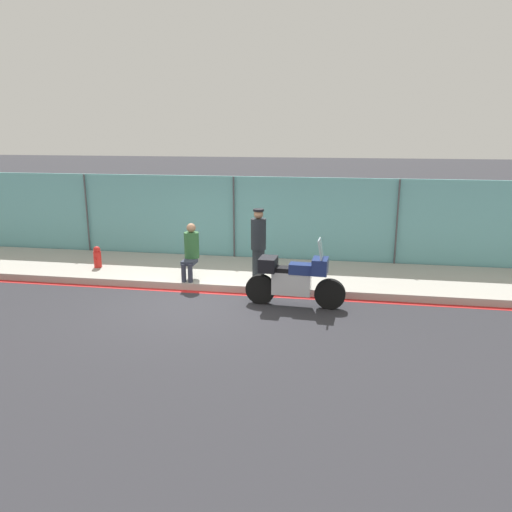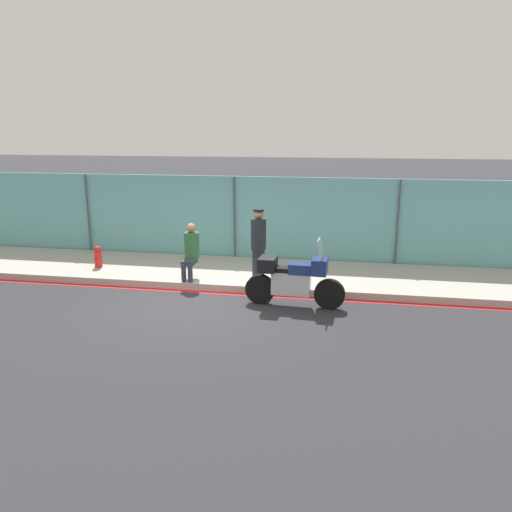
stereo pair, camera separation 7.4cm
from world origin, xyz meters
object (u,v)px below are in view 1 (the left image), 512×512
(officer_standing, at_px, (258,244))
(fire_hydrant, at_px, (97,257))
(motorcycle, at_px, (294,279))
(person_seated_on_curb, at_px, (191,248))

(officer_standing, height_order, fire_hydrant, officer_standing)
(motorcycle, xyz_separation_m, person_seated_on_curb, (-2.66, 1.14, 0.31))
(person_seated_on_curb, relative_size, fire_hydrant, 2.37)
(motorcycle, distance_m, officer_standing, 1.73)
(motorcycle, xyz_separation_m, officer_standing, (-1.01, 1.34, 0.44))
(person_seated_on_curb, bearing_deg, motorcycle, -23.18)
(person_seated_on_curb, bearing_deg, officer_standing, 6.89)
(motorcycle, distance_m, fire_hydrant, 5.67)
(motorcycle, bearing_deg, officer_standing, 130.03)
(motorcycle, height_order, fire_hydrant, motorcycle)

